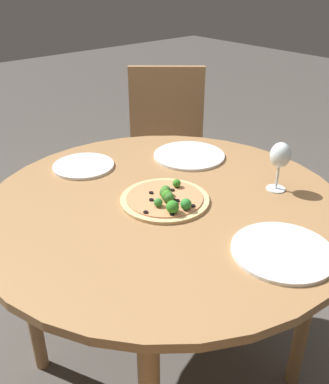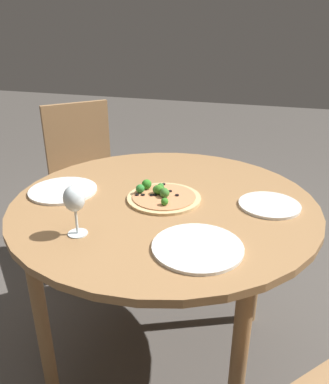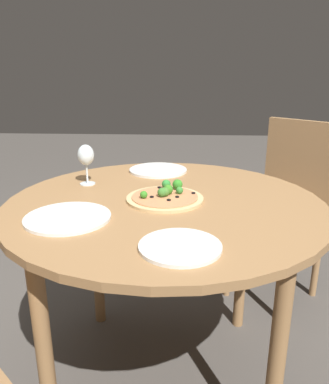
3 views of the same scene
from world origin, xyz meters
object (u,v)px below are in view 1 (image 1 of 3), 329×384
Objects in this scene: plate_far at (83,166)px; plate_side at (189,155)px; wine_glass at (280,157)px; pizza at (166,198)px; chair_2 at (166,160)px; plate_near at (283,251)px.

plate_far is 0.82× the size of plate_side.
wine_glass is 0.67m from plate_far.
wine_glass reaches higher than pizza.
plate_side is (-0.29, -0.20, -0.01)m from pizza.
chair_2 is 0.94m from pizza.
chair_2 is 3.63× the size of plate_side.
plate_near is 0.98× the size of plate_side.
pizza reaches higher than plate_near.
plate_near is 0.63m from plate_side.
wine_glass is 0.38m from plate_side.
plate_side is at bearing 152.76° from plate_far.
chair_2 is 3.70× the size of plate_near.
plate_side is (-0.34, 0.18, 0.00)m from plate_far.
chair_2 is 5.98× the size of wine_glass.
pizza is 1.03× the size of plate_side.
plate_far is at bearing -81.28° from pizza.
wine_glass is (0.27, 0.84, 0.38)m from chair_2.
pizza is 1.70× the size of wine_glass.
wine_glass is 0.74× the size of plate_far.
chair_2 is at bearing -122.47° from plate_side.
plate_near is at bearing 68.04° from plate_side.
pizza is at bearing 34.66° from plate_side.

